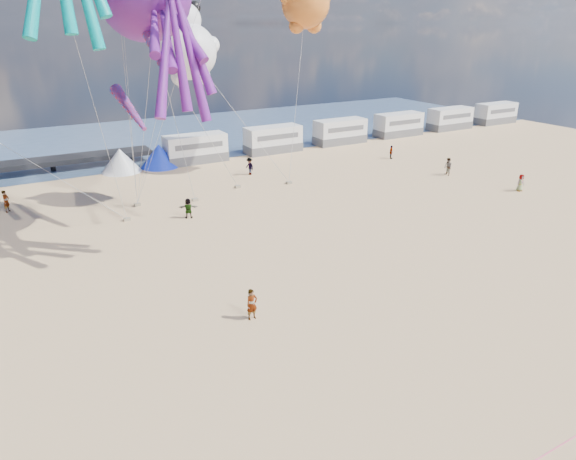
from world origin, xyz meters
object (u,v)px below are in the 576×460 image
object	(u,v)px
sandbag_c	(289,183)
sandbag_e	(137,205)
motorhome_4	(450,119)
beachgoer_1	(448,167)
motorhome_0	(196,148)
windsock_mid	(152,42)
sandbag_d	(238,187)
motorhome_1	(273,139)
motorhome_3	(399,125)
sandbag_a	(127,219)
kite_panda	(189,52)
beachgoer_5	(6,201)
kite_teddy_orange	(306,3)
standing_person	(252,304)
motorhome_5	(496,113)
beachgoer_0	(521,183)
beachgoer_3	(391,152)
beachgoer_4	(188,208)
beachgoer_2	(250,166)
sandbag_b	(195,200)
tent_blue	(159,156)
tent_white	(120,160)
motorhome_2	(340,132)
windsock_right	(130,109)

from	to	relation	value
sandbag_c	sandbag_e	world-z (taller)	same
motorhome_4	beachgoer_1	xyz separation A→B (m)	(-18.13, -17.36, -0.63)
motorhome_0	windsock_mid	world-z (taller)	windsock_mid
sandbag_d	sandbag_e	distance (m)	9.33
motorhome_1	motorhome_3	distance (m)	19.00
sandbag_a	kite_panda	distance (m)	13.60
beachgoer_5	kite_teddy_orange	world-z (taller)	kite_teddy_orange
motorhome_1	beachgoer_5	size ratio (longest dim) A/B	3.70
standing_person	kite_panda	size ratio (longest dim) A/B	0.23
motorhome_5	beachgoer_0	xyz separation A→B (m)	(-25.77, -24.32, -0.73)
standing_person	beachgoer_3	size ratio (longest dim) A/B	1.13
motorhome_3	beachgoer_1	size ratio (longest dim) A/B	3.78
sandbag_e	beachgoer_4	bearing A→B (deg)	-60.40
motorhome_1	beachgoer_1	distance (m)	20.23
beachgoer_2	sandbag_b	world-z (taller)	beachgoer_2
tent_blue	beachgoer_5	xyz separation A→B (m)	(-14.72, -7.67, -0.31)
motorhome_0	standing_person	distance (m)	33.04
tent_white	sandbag_c	world-z (taller)	tent_white
beachgoer_1	motorhome_1	bearing A→B (deg)	-140.53
sandbag_a	windsock_mid	xyz separation A→B (m)	(1.72, -5.30, 12.88)
sandbag_c	kite_teddy_orange	bearing A→B (deg)	40.19
motorhome_2	motorhome_5	size ratio (longest dim) A/B	1.00
motorhome_1	standing_person	xyz separation A→B (m)	(-18.21, -31.86, -0.66)
beachgoer_0	beachgoer_2	size ratio (longest dim) A/B	0.90
motorhome_1	beachgoer_4	distance (m)	22.83
beachgoer_3	sandbag_a	size ratio (longest dim) A/B	2.97
sandbag_e	beachgoer_3	bearing A→B (deg)	4.03
kite_teddy_orange	windsock_mid	xyz separation A→B (m)	(-17.24, -10.48, -2.74)
motorhome_3	kite_panda	xyz separation A→B (m)	(-33.06, -13.11, 10.56)
beachgoer_2	beachgoer_3	world-z (taller)	beachgoer_2
tent_white	beachgoer_1	size ratio (longest dim) A/B	2.29
motorhome_4	windsock_right	distance (m)	50.76
beachgoer_2	sandbag_b	distance (m)	9.19
beachgoer_1	windsock_right	bearing A→B (deg)	-85.54
motorhome_5	kite_panda	xyz separation A→B (m)	(-52.06, -13.11, 10.56)
tent_white	sandbag_b	size ratio (longest dim) A/B	8.00
sandbag_b	sandbag_d	xyz separation A→B (m)	(4.73, 1.64, 0.00)
motorhome_0	tent_blue	bearing A→B (deg)	180.00
motorhome_4	motorhome_0	bearing A→B (deg)	180.00
motorhome_2	windsock_mid	xyz separation A→B (m)	(-28.18, -19.75, 11.49)
windsock_mid	kite_panda	bearing A→B (deg)	60.94
motorhome_0	kite_panda	xyz separation A→B (m)	(-4.56, -13.11, 10.56)
motorhome_3	tent_blue	distance (m)	32.50
beachgoer_2	sandbag_c	distance (m)	5.08
sandbag_b	beachgoer_0	bearing A→B (deg)	-24.05
tent_white	kite_panda	size ratio (longest dim) A/B	0.56
motorhome_3	kite_teddy_orange	world-z (taller)	kite_teddy_orange
beachgoer_3	kite_panda	size ratio (longest dim) A/B	0.21
motorhome_0	sandbag_a	xyz separation A→B (m)	(-10.90, -14.45, -1.39)
motorhome_1	windsock_mid	world-z (taller)	windsock_mid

